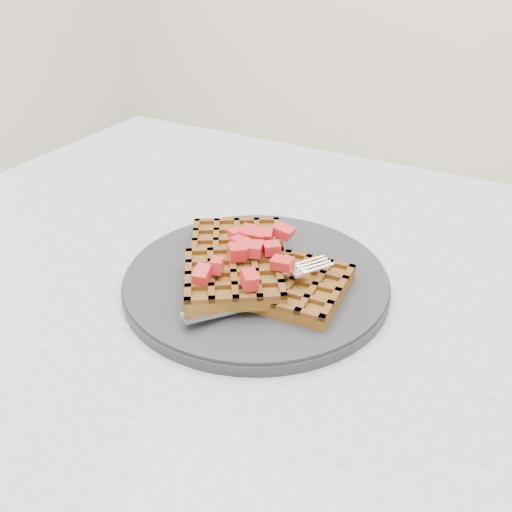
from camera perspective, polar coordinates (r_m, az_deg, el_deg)
name	(u,v)px	position (r m, az deg, el deg)	size (l,w,h in m)	color
table	(324,364)	(0.72, 6.85, -10.71)	(1.20, 0.80, 0.75)	beige
plate	(256,280)	(0.64, 0.00, -2.45)	(0.30, 0.30, 0.02)	black
waffles	(254,267)	(0.63, -0.15, -1.15)	(0.23, 0.22, 0.03)	brown
strawberry_pile	(256,245)	(0.62, 0.00, 1.11)	(0.15, 0.15, 0.02)	maroon
fork	(270,295)	(0.59, 1.45, -3.88)	(0.02, 0.18, 0.02)	silver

